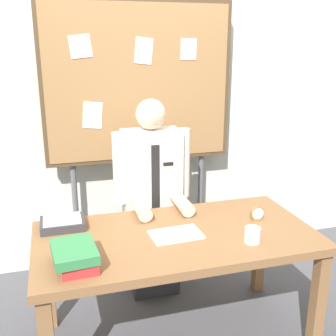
{
  "coord_description": "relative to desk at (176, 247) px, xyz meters",
  "views": [
    {
      "loc": [
        -0.65,
        -2.07,
        1.8
      ],
      "look_at": [
        0.0,
        0.18,
        1.08
      ],
      "focal_mm": 43.68,
      "sensor_mm": 36.0,
      "label": 1
    }
  ],
  "objects": [
    {
      "name": "book_stack",
      "position": [
        -0.59,
        -0.21,
        0.14
      ],
      "size": [
        0.23,
        0.29,
        0.11
      ],
      "color": "#B22D2D",
      "rests_on": "desk"
    },
    {
      "name": "open_notebook",
      "position": [
        -0.01,
        -0.02,
        0.09
      ],
      "size": [
        0.3,
        0.2,
        0.01
      ],
      "primitive_type": "cube",
      "rotation": [
        0.0,
        0.0,
        0.05
      ],
      "color": "silver",
      "rests_on": "desk"
    },
    {
      "name": "desk",
      "position": [
        0.0,
        0.0,
        0.0
      ],
      "size": [
        1.63,
        0.82,
        0.73
      ],
      "color": "brown",
      "rests_on": "ground_plane"
    },
    {
      "name": "paper_tray",
      "position": [
        -0.64,
        0.27,
        0.11
      ],
      "size": [
        0.26,
        0.2,
        0.06
      ],
      "color": "#333338",
      "rests_on": "desk"
    },
    {
      "name": "bulletin_board",
      "position": [
        -0.0,
        0.96,
        0.84
      ],
      "size": [
        1.44,
        0.09,
        2.11
      ],
      "color": "#4C3823",
      "rests_on": "ground_plane"
    },
    {
      "name": "desk_clock",
      "position": [
        0.55,
        0.05,
        0.13
      ],
      "size": [
        0.09,
        0.04,
        0.09
      ],
      "color": "olive",
      "rests_on": "desk"
    },
    {
      "name": "back_wall",
      "position": [
        0.0,
        1.16,
        0.7
      ],
      "size": [
        6.4,
        0.08,
        2.7
      ],
      "primitive_type": "cube",
      "color": "silver",
      "rests_on": "ground_plane"
    },
    {
      "name": "person",
      "position": [
        0.0,
        0.59,
        0.03
      ],
      "size": [
        0.55,
        0.56,
        1.45
      ],
      "color": "#2D2D33",
      "rests_on": "ground_plane"
    },
    {
      "name": "coffee_mug",
      "position": [
        0.38,
        -0.22,
        0.13
      ],
      "size": [
        0.09,
        0.09,
        0.09
      ],
      "primitive_type": "cylinder",
      "color": "white",
      "rests_on": "desk"
    }
  ]
}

